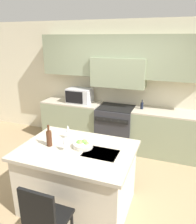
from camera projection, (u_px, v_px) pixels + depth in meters
ground_plane at (88, 188)px, 3.56m from camera, size 10.00×10.00×0.00m
back_cabinetry at (121, 74)px, 4.69m from camera, size 10.00×0.46×2.70m
back_counter at (116, 126)px, 4.83m from camera, size 3.45×0.62×0.94m
range_stove at (116, 127)px, 4.81m from camera, size 0.77×0.70×0.93m
microwave at (80, 95)px, 4.91m from camera, size 0.53×0.40×0.32m
kitchen_island at (78, 178)px, 3.07m from camera, size 1.53×1.10×0.93m
island_chair at (45, 219)px, 2.26m from camera, size 0.42×0.40×0.97m
wine_bottle at (49, 138)px, 2.97m from camera, size 0.08×0.08×0.30m
wine_glass_near at (65, 141)px, 2.82m from camera, size 0.07×0.07×0.21m
wine_glass_far at (68, 130)px, 3.16m from camera, size 0.07×0.07×0.21m
fruit_bowl at (83, 144)px, 2.95m from camera, size 0.27×0.27×0.10m
oil_bottle_on_counter at (142, 106)px, 4.47m from camera, size 0.06×0.06×0.19m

